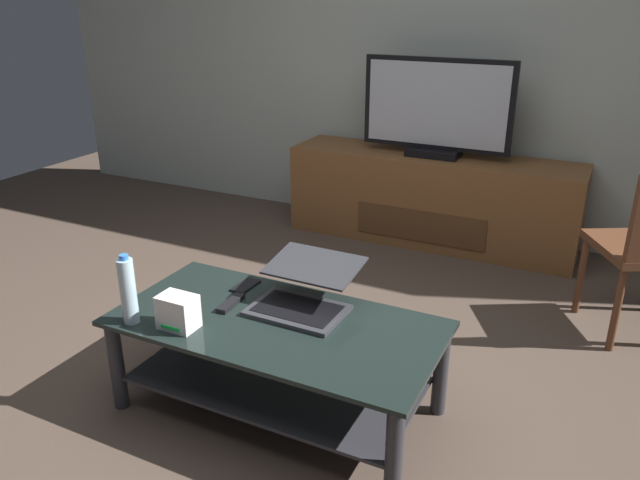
% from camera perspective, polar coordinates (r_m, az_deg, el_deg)
% --- Properties ---
extents(ground_plane, '(7.68, 7.68, 0.00)m').
position_cam_1_polar(ground_plane, '(2.71, -5.26, -14.31)').
color(ground_plane, '#4C3D33').
extents(back_wall, '(6.40, 0.12, 2.80)m').
position_cam_1_polar(back_wall, '(4.38, 11.27, 18.96)').
color(back_wall, '#A8B2A8').
rests_on(back_wall, ground).
extents(coffee_table, '(1.28, 0.64, 0.41)m').
position_cam_1_polar(coffee_table, '(2.49, -3.99, -10.05)').
color(coffee_table, black).
rests_on(coffee_table, ground).
extents(media_cabinet, '(1.92, 0.47, 0.60)m').
position_cam_1_polar(media_cabinet, '(4.25, 10.23, 3.78)').
color(media_cabinet, brown).
rests_on(media_cabinet, ground).
extents(television, '(0.97, 0.20, 0.62)m').
position_cam_1_polar(television, '(4.09, 10.71, 11.71)').
color(television, black).
rests_on(television, media_cabinet).
extents(laptop, '(0.38, 0.41, 0.17)m').
position_cam_1_polar(laptop, '(2.50, -1.46, -4.81)').
color(laptop, '#333338').
rests_on(laptop, coffee_table).
extents(router_box, '(0.14, 0.10, 0.13)m').
position_cam_1_polar(router_box, '(2.41, -12.98, -6.49)').
color(router_box, white).
rests_on(router_box, coffee_table).
extents(water_bottle_near, '(0.06, 0.06, 0.28)m').
position_cam_1_polar(water_bottle_near, '(2.46, -17.30, -4.49)').
color(water_bottle_near, silver).
rests_on(water_bottle_near, coffee_table).
extents(cell_phone, '(0.07, 0.14, 0.01)m').
position_cam_1_polar(cell_phone, '(2.70, -6.89, -4.21)').
color(cell_phone, black).
rests_on(cell_phone, coffee_table).
extents(tv_remote, '(0.05, 0.16, 0.02)m').
position_cam_1_polar(tv_remote, '(2.56, -8.22, -5.77)').
color(tv_remote, black).
rests_on(tv_remote, coffee_table).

